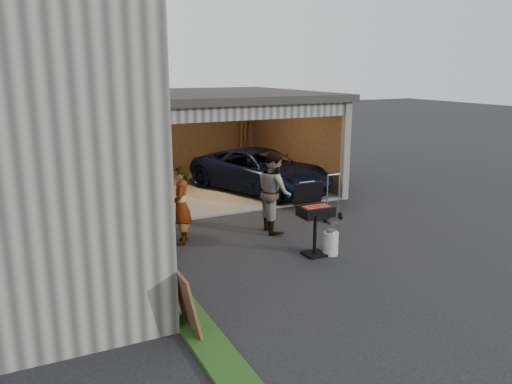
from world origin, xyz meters
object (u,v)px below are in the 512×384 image
at_px(propane_tank, 330,243).
at_px(plywood_panel, 185,301).
at_px(bbq_grill, 314,214).
at_px(minivan, 261,172).
at_px(man, 274,192).
at_px(woman, 181,205).
at_px(hand_truck, 334,213).

bearing_deg(propane_tank, plywood_panel, -155.40).
bearing_deg(bbq_grill, plywood_panel, -151.47).
xyz_separation_m(minivan, man, (-1.32, -3.30, 0.29)).
distance_m(woman, propane_tank, 3.14).
height_order(man, hand_truck, man).
distance_m(woman, man, 2.12).
bearing_deg(woman, bbq_grill, 72.46).
xyz_separation_m(minivan, bbq_grill, (-1.33, -4.96, 0.23)).
height_order(plywood_panel, hand_truck, hand_truck).
relative_size(man, propane_tank, 3.94).
distance_m(minivan, propane_tank, 5.22).
bearing_deg(hand_truck, bbq_grill, -133.10).
bearing_deg(man, minivan, -13.08).
xyz_separation_m(minivan, woman, (-3.43, -3.18, 0.21)).
bearing_deg(plywood_panel, woman, 72.88).
bearing_deg(woman, minivan, 155.55).
xyz_separation_m(woman, propane_tank, (2.41, -1.92, -0.59)).
relative_size(woman, hand_truck, 1.40).
distance_m(minivan, plywood_panel, 8.08).
height_order(bbq_grill, propane_tank, bbq_grill).
xyz_separation_m(bbq_grill, hand_truck, (1.61, 1.64, -0.62)).
distance_m(man, plywood_panel, 4.69).
bearing_deg(minivan, propane_tank, -122.81).
bearing_deg(minivan, man, -133.26).
bearing_deg(bbq_grill, minivan, 75.03).
xyz_separation_m(man, hand_truck, (1.60, -0.02, -0.69)).
xyz_separation_m(bbq_grill, propane_tank, (0.30, -0.13, -0.61)).
height_order(woman, bbq_grill, woman).
distance_m(minivan, man, 3.57).
height_order(man, bbq_grill, man).
bearing_deg(bbq_grill, propane_tank, -23.97).
bearing_deg(propane_tank, minivan, 78.65).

